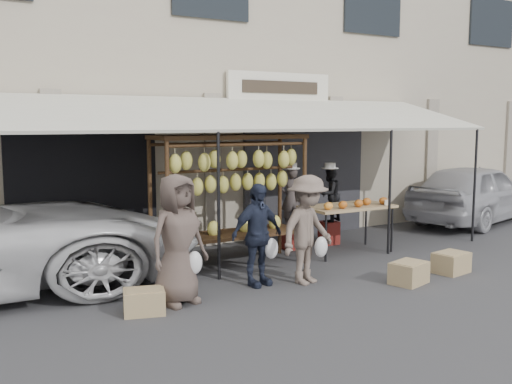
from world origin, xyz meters
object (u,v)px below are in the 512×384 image
Objects in this scene: banana_rack at (231,175)px; vendor_left at (291,198)px; crate_far at (144,302)px; vendor_right at (330,194)px; crate_near_b at (451,263)px; sedan at (475,193)px; produce_table at (349,207)px; crate_near_a at (409,273)px; customer_left at (178,240)px; customer_mid at (257,235)px; customer_right at (307,230)px.

vendor_left is at bearing 21.48° from banana_rack.
vendor_left is 4.36m from crate_far.
banana_rack reaches higher than vendor_left.
vendor_right is 2.92m from crate_near_b.
banana_rack reaches higher than sedan.
crate_near_b is (0.57, -1.93, -0.70)m from produce_table.
crate_near_a is (0.28, -2.86, -0.84)m from vendor_left.
customer_mid is (1.36, 0.23, -0.11)m from customer_left.
crate_far is (-5.00, 0.55, -0.01)m from crate_near_b.
customer_left is 1.07× the size of customer_right.
customer_right is 0.39× the size of sedan.
vendor_right is 0.71× the size of customer_mid.
customer_left is 8.93m from sedan.
vendor_left reaches higher than crate_near_a.
vendor_right is (0.94, 0.03, 0.01)m from vendor_left.
sedan is (9.17, 2.44, 0.58)m from crate_far.
customer_mid is 2.81× the size of crate_near_a.
crate_far is (-2.61, -0.10, -0.67)m from customer_right.
sedan is at bearing 7.10° from banana_rack.
vendor_right is (0.17, 0.84, 0.14)m from produce_table.
vendor_right reaches higher than crate_near_b.
customer_left is at bearing -179.30° from customer_mid.
customer_left is (-4.07, -2.06, -0.13)m from vendor_right.
sedan is at bearing 2.27° from customer_right.
produce_table is 1.43× the size of vendor_left.
banana_rack is at bearing 82.56° from sedan.
produce_table reaches higher than crate_near_a.
produce_table is 1.10× the size of customer_mid.
customer_right is at bearing 2.23° from crate_far.
banana_rack reaches higher than produce_table.
banana_rack is 1.68× the size of customer_mid.
vendor_left reaches higher than customer_mid.
sedan reaches higher than crate_far.
vendor_right is at bearing 29.25° from customer_right.
crate_near_b is at bearing 111.15° from sedan.
customer_right reaches higher than customer_mid.
crate_near_a is at bearing 106.28° from sedan.
banana_rack is at bearing 130.36° from crate_near_a.
vendor_left is 0.72× the size of customer_right.
crate_near_a is (2.05, -1.06, -0.61)m from customer_mid.
crate_near_a is at bearing 58.02° from vendor_right.
vendor_left is at bearing 16.77° from customer_left.
crate_far is (-4.43, -1.38, -0.71)m from produce_table.
sedan is at bearing -1.38° from customer_left.
vendor_right is at bearing 77.10° from crate_near_a.
customer_right is 2.69m from crate_far.
produce_table is 0.87m from vendor_right.
crate_near_a is at bearing -49.64° from banana_rack.
sedan is (6.56, 2.34, -0.10)m from customer_right.
crate_near_b is at bearing -25.21° from customer_left.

